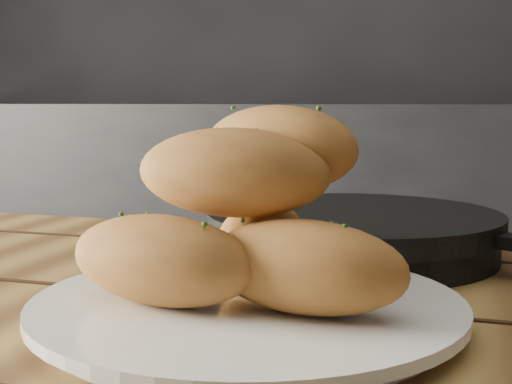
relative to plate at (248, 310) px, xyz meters
name	(u,v)px	position (x,y,z in m)	size (l,w,h in m)	color
counter	(359,269)	(-0.15, 1.45, -0.31)	(2.80, 0.60, 0.90)	black
plate	(248,310)	(0.00, 0.00, 0.00)	(0.30, 0.30, 0.02)	white
bread_rolls	(247,218)	(0.00, 0.00, 0.06)	(0.25, 0.20, 0.13)	#A96D2F
skillet	(355,233)	(0.04, 0.24, 0.01)	(0.42, 0.29, 0.05)	black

